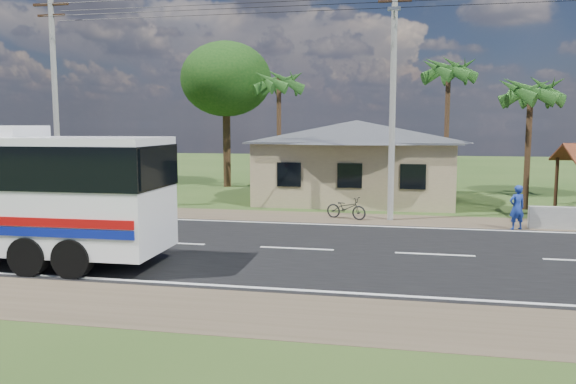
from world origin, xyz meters
TOP-DOWN VIEW (x-y plane):
  - ground at (0.00, 0.00)m, footprint 120.00×120.00m
  - road at (0.00, 0.00)m, footprint 120.00×16.00m
  - house at (1.00, 13.00)m, footprint 12.40×10.00m
  - utility_poles at (2.67, 6.49)m, footprint 32.80×2.22m
  - palm_near at (9.50, 11.00)m, footprint 2.80×2.80m
  - palm_mid at (6.00, 15.50)m, footprint 2.80×2.80m
  - palm_far at (-4.00, 16.00)m, footprint 2.80×2.80m
  - tree_behind_house at (-8.00, 18.00)m, footprint 6.00×6.00m
  - motorcycle at (1.08, 6.39)m, footprint 1.99×1.25m
  - person at (7.95, 5.15)m, footprint 0.77×0.65m

SIDE VIEW (x-z plane):
  - ground at x=0.00m, z-range 0.00..0.00m
  - road at x=0.00m, z-range -0.01..0.02m
  - motorcycle at x=1.08m, z-range 0.00..0.98m
  - person at x=7.95m, z-range 0.00..1.79m
  - house at x=1.00m, z-range 0.14..5.14m
  - palm_near at x=9.50m, z-range 2.36..9.06m
  - utility_poles at x=2.67m, z-range 0.27..11.27m
  - palm_far at x=-4.00m, z-range 2.83..10.53m
  - tree_behind_house at x=-8.00m, z-range 2.31..11.92m
  - palm_mid at x=6.00m, z-range 3.06..11.26m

